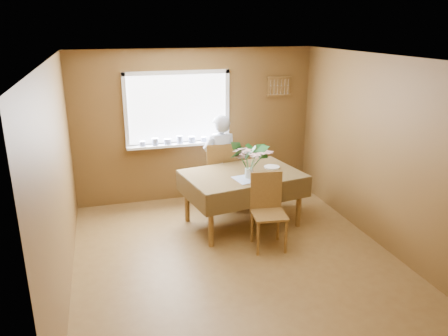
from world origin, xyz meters
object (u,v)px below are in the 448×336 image
object	(u,v)px
dining_table	(242,179)
chair_far	(220,172)
chair_near	(268,207)
seated_woman	(220,161)
flower_bouquet	(249,157)

from	to	relation	value
dining_table	chair_far	size ratio (longest dim) A/B	1.70
chair_near	seated_woman	world-z (taller)	seated_woman
chair_far	seated_woman	bearing A→B (deg)	85.46
chair_far	flower_bouquet	size ratio (longest dim) A/B	1.91
dining_table	seated_woman	xyz separation A→B (m)	(-0.13, 0.75, 0.06)
dining_table	chair_near	xyz separation A→B (m)	(0.12, -0.71, -0.16)
dining_table	chair_near	distance (m)	0.74
dining_table	chair_near	bearing A→B (deg)	-90.36
dining_table	chair_far	world-z (taller)	chair_far
flower_bouquet	chair_far	bearing A→B (deg)	98.13
dining_table	flower_bouquet	world-z (taller)	flower_bouquet
chair_near	flower_bouquet	xyz separation A→B (m)	(-0.10, 0.50, 0.57)
dining_table	flower_bouquet	distance (m)	0.46
seated_woman	flower_bouquet	size ratio (longest dim) A/B	2.74
chair_far	chair_near	size ratio (longest dim) A/B	1.06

